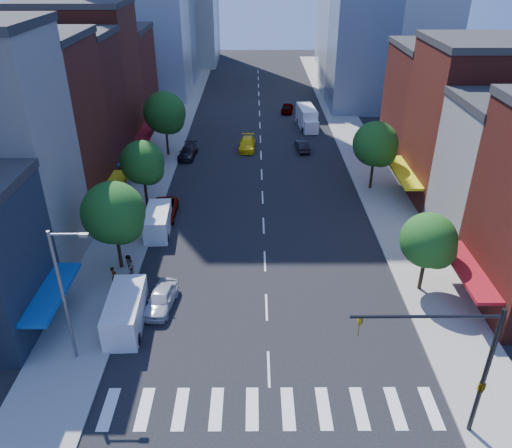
{
  "coord_description": "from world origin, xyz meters",
  "views": [
    {
      "loc": [
        -0.87,
        -22.34,
        22.46
      ],
      "look_at": [
        -0.74,
        9.26,
        5.0
      ],
      "focal_mm": 35.0,
      "sensor_mm": 36.0,
      "label": 1
    }
  ],
  "objects_px": {
    "parked_car_second": "(162,215)",
    "taxi": "(247,144)",
    "traffic_car_far": "(287,108)",
    "pedestrian_far": "(129,266)",
    "parked_car_third": "(163,210)",
    "traffic_car_oncoming": "(302,146)",
    "cargo_van_far": "(158,222)",
    "cargo_van_near": "(125,313)",
    "pedestrian_near": "(114,276)",
    "box_truck": "(307,118)",
    "parked_car_rear": "(188,152)",
    "parked_car_front": "(161,298)"
  },
  "relations": [
    {
      "from": "parked_car_third",
      "to": "traffic_car_far",
      "type": "relative_size",
      "value": 1.2
    },
    {
      "from": "parked_car_rear",
      "to": "parked_car_second",
      "type": "bearing_deg",
      "value": -87.04
    },
    {
      "from": "parked_car_rear",
      "to": "traffic_car_far",
      "type": "height_order",
      "value": "traffic_car_far"
    },
    {
      "from": "pedestrian_near",
      "to": "pedestrian_far",
      "type": "xyz_separation_m",
      "value": [
        0.89,
        1.1,
        0.15
      ]
    },
    {
      "from": "parked_car_front",
      "to": "parked_car_rear",
      "type": "xyz_separation_m",
      "value": [
        -1.48,
        29.31,
        -0.07
      ]
    },
    {
      "from": "parked_car_third",
      "to": "pedestrian_far",
      "type": "distance_m",
      "value": 10.18
    },
    {
      "from": "parked_car_rear",
      "to": "cargo_van_near",
      "type": "relative_size",
      "value": 0.83
    },
    {
      "from": "taxi",
      "to": "pedestrian_near",
      "type": "relative_size",
      "value": 3.01
    },
    {
      "from": "parked_car_rear",
      "to": "taxi",
      "type": "relative_size",
      "value": 0.95
    },
    {
      "from": "cargo_van_far",
      "to": "pedestrian_near",
      "type": "height_order",
      "value": "cargo_van_far"
    },
    {
      "from": "traffic_car_far",
      "to": "parked_car_second",
      "type": "bearing_deg",
      "value": 76.19
    },
    {
      "from": "parked_car_second",
      "to": "parked_car_rear",
      "type": "height_order",
      "value": "parked_car_second"
    },
    {
      "from": "parked_car_front",
      "to": "parked_car_rear",
      "type": "relative_size",
      "value": 0.94
    },
    {
      "from": "box_truck",
      "to": "parked_car_second",
      "type": "bearing_deg",
      "value": -125.42
    },
    {
      "from": "parked_car_third",
      "to": "cargo_van_near",
      "type": "xyz_separation_m",
      "value": [
        0.01,
        -15.79,
        0.44
      ]
    },
    {
      "from": "taxi",
      "to": "traffic_car_oncoming",
      "type": "relative_size",
      "value": 1.23
    },
    {
      "from": "pedestrian_far",
      "to": "cargo_van_far",
      "type": "bearing_deg",
      "value": 159.84
    },
    {
      "from": "parked_car_rear",
      "to": "traffic_car_oncoming",
      "type": "xyz_separation_m",
      "value": [
        14.24,
        2.25,
        -0.02
      ]
    },
    {
      "from": "parked_car_second",
      "to": "box_truck",
      "type": "xyz_separation_m",
      "value": [
        16.2,
        28.13,
        0.66
      ]
    },
    {
      "from": "parked_car_front",
      "to": "cargo_van_near",
      "type": "bearing_deg",
      "value": -125.83
    },
    {
      "from": "parked_car_rear",
      "to": "cargo_van_near",
      "type": "bearing_deg",
      "value": -86.18
    },
    {
      "from": "pedestrian_near",
      "to": "cargo_van_far",
      "type": "bearing_deg",
      "value": -16.26
    },
    {
      "from": "parked_car_second",
      "to": "parked_car_third",
      "type": "bearing_deg",
      "value": 84.98
    },
    {
      "from": "parked_car_second",
      "to": "cargo_van_near",
      "type": "height_order",
      "value": "cargo_van_near"
    },
    {
      "from": "cargo_van_far",
      "to": "box_truck",
      "type": "bearing_deg",
      "value": 58.91
    },
    {
      "from": "taxi",
      "to": "pedestrian_near",
      "type": "xyz_separation_m",
      "value": [
        -9.65,
        -29.65,
        0.25
      ]
    },
    {
      "from": "parked_car_front",
      "to": "box_truck",
      "type": "height_order",
      "value": "box_truck"
    },
    {
      "from": "cargo_van_far",
      "to": "parked_car_second",
      "type": "bearing_deg",
      "value": 87.65
    },
    {
      "from": "parked_car_rear",
      "to": "taxi",
      "type": "bearing_deg",
      "value": 25.73
    },
    {
      "from": "parked_car_front",
      "to": "cargo_van_near",
      "type": "xyz_separation_m",
      "value": [
        -1.99,
        -2.14,
        0.41
      ]
    },
    {
      "from": "parked_car_third",
      "to": "traffic_car_oncoming",
      "type": "bearing_deg",
      "value": 50.28
    },
    {
      "from": "parked_car_third",
      "to": "pedestrian_near",
      "type": "relative_size",
      "value": 3.19
    },
    {
      "from": "parked_car_second",
      "to": "taxi",
      "type": "height_order",
      "value": "taxi"
    },
    {
      "from": "parked_car_third",
      "to": "parked_car_rear",
      "type": "height_order",
      "value": "parked_car_third"
    },
    {
      "from": "cargo_van_near",
      "to": "box_truck",
      "type": "bearing_deg",
      "value": 66.74
    },
    {
      "from": "parked_car_second",
      "to": "cargo_van_far",
      "type": "relative_size",
      "value": 0.79
    },
    {
      "from": "box_truck",
      "to": "pedestrian_far",
      "type": "distance_m",
      "value": 41.21
    },
    {
      "from": "parked_car_third",
      "to": "pedestrian_far",
      "type": "height_order",
      "value": "pedestrian_far"
    },
    {
      "from": "box_truck",
      "to": "pedestrian_near",
      "type": "relative_size",
      "value": 4.44
    },
    {
      "from": "box_truck",
      "to": "parked_car_third",
      "type": "bearing_deg",
      "value": -126.15
    },
    {
      "from": "pedestrian_near",
      "to": "parked_car_front",
      "type": "bearing_deg",
      "value": -125.17
    },
    {
      "from": "parked_car_rear",
      "to": "cargo_van_far",
      "type": "distance_m",
      "value": 18.67
    },
    {
      "from": "cargo_van_near",
      "to": "traffic_car_far",
      "type": "bearing_deg",
      "value": 72.06
    },
    {
      "from": "parked_car_front",
      "to": "cargo_van_far",
      "type": "relative_size",
      "value": 0.84
    },
    {
      "from": "traffic_car_far",
      "to": "parked_car_front",
      "type": "bearing_deg",
      "value": 83.66
    },
    {
      "from": "cargo_van_near",
      "to": "pedestrian_near",
      "type": "height_order",
      "value": "cargo_van_near"
    },
    {
      "from": "cargo_van_far",
      "to": "taxi",
      "type": "bearing_deg",
      "value": 67.15
    },
    {
      "from": "traffic_car_far",
      "to": "pedestrian_far",
      "type": "bearing_deg",
      "value": 79.13
    },
    {
      "from": "traffic_car_oncoming",
      "to": "parked_car_third",
      "type": "bearing_deg",
      "value": 45.33
    },
    {
      "from": "parked_car_rear",
      "to": "traffic_car_oncoming",
      "type": "bearing_deg",
      "value": 13.73
    }
  ]
}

